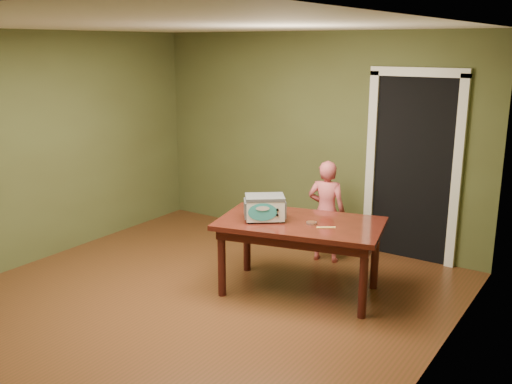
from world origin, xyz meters
TOP-DOWN VIEW (x-y plane):
  - floor at (0.00, 0.00)m, footprint 5.00×5.00m
  - room_shell at (0.00, 0.00)m, footprint 4.52×5.02m
  - doorway at (1.30, 2.78)m, footprint 1.10×0.66m
  - dining_table at (0.72, 0.93)m, footprint 1.77×1.25m
  - toy_oven at (0.40, 0.77)m, footprint 0.47×0.45m
  - baking_pan at (0.85, 0.91)m, footprint 0.10×0.10m
  - spatula at (1.02, 0.88)m, footprint 0.16×0.12m
  - child at (0.54, 1.86)m, footprint 0.49×0.38m

SIDE VIEW (x-z plane):
  - floor at x=0.00m, z-range 0.00..0.00m
  - child at x=0.54m, z-range 0.00..1.18m
  - dining_table at x=0.72m, z-range 0.28..1.03m
  - spatula at x=1.02m, z-range 0.75..0.76m
  - baking_pan at x=0.85m, z-range 0.75..0.77m
  - toy_oven at x=0.40m, z-range 0.76..1.01m
  - doorway at x=1.30m, z-range -0.07..2.18m
  - room_shell at x=0.00m, z-range 0.40..3.01m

